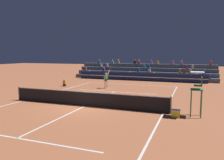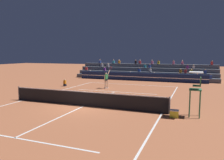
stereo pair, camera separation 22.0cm
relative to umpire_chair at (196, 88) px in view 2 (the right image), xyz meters
The scene contains 10 objects.
ground_plane 7.63m from the umpire_chair, behind, with size 120.00×120.00×0.00m, color #AD603D.
court_lines 7.63m from the umpire_chair, behind, with size 11.10×23.90×0.01m.
tennis_net 7.53m from the umpire_chair, behind, with size 12.00×0.10×1.10m.
sponsor_banner_wall 17.80m from the umpire_chair, 114.74° to the left, with size 18.00×0.26×1.10m.
bleacher_stand 20.70m from the umpire_chair, 111.04° to the left, with size 20.86×3.80×2.83m.
umpire_chair is the anchor object (origin of this frame).
ball_kid_courtside 16.31m from the umpire_chair, 150.94° to the left, with size 0.30×0.36×0.84m.
tennis_player 12.21m from the umpire_chair, 138.13° to the left, with size 0.60×1.11×2.41m.
tennis_ball 11.50m from the umpire_chair, 144.93° to the left, with size 0.07×0.07×0.07m, color #C6DB33.
equipment_cooler 1.97m from the umpire_chair, 151.43° to the right, with size 0.50×0.38×0.45m.
Camera 2 is at (7.37, -13.55, 3.68)m, focal length 35.00 mm.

